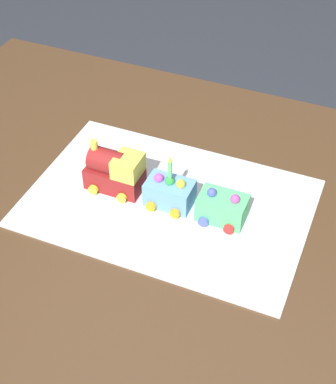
% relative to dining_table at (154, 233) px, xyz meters
% --- Properties ---
extents(ground_plane, '(8.00, 8.00, 0.00)m').
position_rel_dining_table_xyz_m(ground_plane, '(0.00, 0.00, -0.63)').
color(ground_plane, '#2D3038').
extents(dining_table, '(1.40, 1.00, 0.74)m').
position_rel_dining_table_xyz_m(dining_table, '(0.00, 0.00, 0.00)').
color(dining_table, '#4C331E').
rests_on(dining_table, ground).
extents(cake_board, '(0.60, 0.40, 0.00)m').
position_rel_dining_table_xyz_m(cake_board, '(0.04, -0.00, 0.11)').
color(cake_board, silver).
rests_on(cake_board, dining_table).
extents(cake_locomotive, '(0.14, 0.08, 0.12)m').
position_rel_dining_table_xyz_m(cake_locomotive, '(-0.09, -0.00, 0.16)').
color(cake_locomotive, maroon).
rests_on(cake_locomotive, cake_board).
extents(cake_car_hopper_sky_blue, '(0.10, 0.08, 0.07)m').
position_rel_dining_table_xyz_m(cake_car_hopper_sky_blue, '(0.04, -0.00, 0.14)').
color(cake_car_hopper_sky_blue, '#669EEA').
rests_on(cake_car_hopper_sky_blue, cake_board).
extents(cake_car_gondola_mint_green, '(0.10, 0.08, 0.07)m').
position_rel_dining_table_xyz_m(cake_car_gondola_mint_green, '(0.16, -0.00, 0.14)').
color(cake_car_gondola_mint_green, '#59CC7A').
rests_on(cake_car_gondola_mint_green, cake_board).
extents(birthday_candle, '(0.01, 0.01, 0.06)m').
position_rel_dining_table_xyz_m(birthday_candle, '(0.04, -0.00, 0.21)').
color(birthday_candle, '#66D872').
rests_on(birthday_candle, cake_car_hopper_sky_blue).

